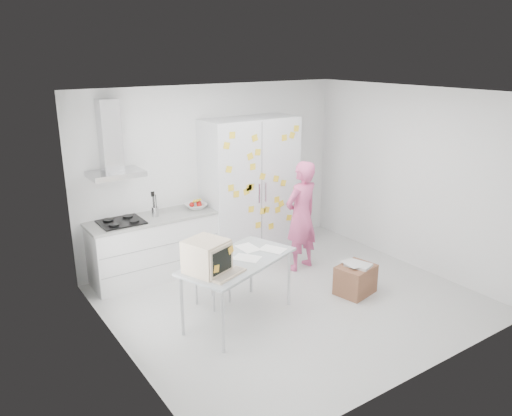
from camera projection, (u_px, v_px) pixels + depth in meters
floor at (291, 300)px, 6.65m from camera, size 4.50×4.00×0.02m
walls at (261, 190)px, 6.81m from camera, size 4.52×4.01×2.70m
ceiling at (296, 93)px, 5.83m from camera, size 4.50×4.00×0.02m
counter_run at (154, 246)px, 7.20m from camera, size 1.84×0.63×1.28m
range_hood at (111, 146)px, 6.62m from camera, size 0.70×0.48×1.01m
tall_cabinet at (250, 188)px, 7.88m from camera, size 1.50×0.68×2.20m
person at (301, 216)px, 7.39m from camera, size 0.66×0.49×1.66m
desk at (219, 260)px, 5.70m from camera, size 1.63×1.19×1.17m
chair at (209, 269)px, 6.45m from camera, size 0.48×0.48×0.84m
cardboard_box at (355, 279)px, 6.77m from camera, size 0.57×0.50×0.44m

